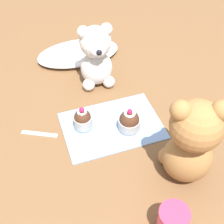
{
  "coord_description": "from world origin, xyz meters",
  "views": [
    {
      "loc": [
        -0.19,
        -0.55,
        0.65
      ],
      "look_at": [
        0.0,
        0.0,
        0.06
      ],
      "focal_mm": 50.0,
      "sensor_mm": 36.0,
      "label": 1
    }
  ],
  "objects_px": {
    "teddy_bear_cream": "(96,57)",
    "teddy_bear_tan": "(191,141)",
    "cupcake_near_tan_bear": "(129,121)",
    "juice_glass": "(172,223)",
    "cupcake_near_cream_bear": "(83,119)",
    "teaspoon": "(39,134)"
  },
  "relations": [
    {
      "from": "teddy_bear_cream",
      "to": "teddy_bear_tan",
      "type": "height_order",
      "value": "teddy_bear_tan"
    },
    {
      "from": "cupcake_near_tan_bear",
      "to": "teddy_bear_cream",
      "type": "bearing_deg",
      "value": 96.49
    },
    {
      "from": "teddy_bear_tan",
      "to": "juice_glass",
      "type": "distance_m",
      "value": 0.18
    },
    {
      "from": "teddy_bear_cream",
      "to": "cupcake_near_cream_bear",
      "type": "bearing_deg",
      "value": -112.87
    },
    {
      "from": "cupcake_near_cream_bear",
      "to": "juice_glass",
      "type": "distance_m",
      "value": 0.36
    },
    {
      "from": "cupcake_near_tan_bear",
      "to": "juice_glass",
      "type": "relative_size",
      "value": 0.81
    },
    {
      "from": "juice_glass",
      "to": "teaspoon",
      "type": "relative_size",
      "value": 0.85
    },
    {
      "from": "teddy_bear_cream",
      "to": "teddy_bear_tan",
      "type": "relative_size",
      "value": 0.84
    },
    {
      "from": "cupcake_near_cream_bear",
      "to": "cupcake_near_tan_bear",
      "type": "distance_m",
      "value": 0.13
    },
    {
      "from": "cupcake_near_tan_bear",
      "to": "cupcake_near_cream_bear",
      "type": "bearing_deg",
      "value": 158.97
    },
    {
      "from": "teddy_bear_cream",
      "to": "teaspoon",
      "type": "distance_m",
      "value": 0.28
    },
    {
      "from": "teddy_bear_tan",
      "to": "cupcake_near_tan_bear",
      "type": "relative_size",
      "value": 3.5
    },
    {
      "from": "teddy_bear_cream",
      "to": "juice_glass",
      "type": "distance_m",
      "value": 0.52
    },
    {
      "from": "teddy_bear_tan",
      "to": "juice_glass",
      "type": "relative_size",
      "value": 2.85
    },
    {
      "from": "teddy_bear_tan",
      "to": "juice_glass",
      "type": "xyz_separation_m",
      "value": [
        -0.1,
        -0.12,
        -0.08
      ]
    },
    {
      "from": "teddy_bear_tan",
      "to": "cupcake_near_cream_bear",
      "type": "xyz_separation_m",
      "value": [
        -0.19,
        0.22,
        -0.09
      ]
    },
    {
      "from": "teddy_bear_tan",
      "to": "cupcake_near_cream_bear",
      "type": "height_order",
      "value": "teddy_bear_tan"
    },
    {
      "from": "juice_glass",
      "to": "teaspoon",
      "type": "distance_m",
      "value": 0.42
    },
    {
      "from": "teddy_bear_cream",
      "to": "cupcake_near_cream_bear",
      "type": "distance_m",
      "value": 0.21
    },
    {
      "from": "cupcake_near_tan_bear",
      "to": "juice_glass",
      "type": "height_order",
      "value": "juice_glass"
    },
    {
      "from": "teddy_bear_cream",
      "to": "cupcake_near_cream_bear",
      "type": "relative_size",
      "value": 2.89
    },
    {
      "from": "cupcake_near_cream_bear",
      "to": "teddy_bear_tan",
      "type": "bearing_deg",
      "value": -49.04
    }
  ]
}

